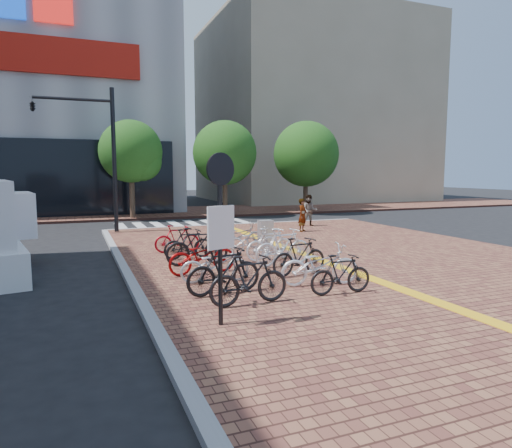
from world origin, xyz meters
name	(u,v)px	position (x,y,z in m)	size (l,w,h in m)	color
ground	(282,279)	(0.00, 0.00, 0.00)	(120.00, 120.00, 0.00)	black
tactile_strip	(484,319)	(2.00, -5.00, 0.16)	(0.40, 34.00, 0.01)	yellow
kerb_west	(178,373)	(-4.00, -5.00, 0.08)	(0.25, 34.00, 0.15)	gray
kerb_north	(239,225)	(3.00, 12.00, 0.08)	(14.00, 0.25, 0.15)	gray
far_sidewalk	(156,213)	(0.00, 21.00, 0.07)	(70.00, 8.00, 0.15)	brown
building_beige	(309,114)	(18.00, 32.00, 9.00)	(20.00, 18.00, 18.00)	gray
crosswalk	(186,224)	(0.50, 14.00, 0.01)	(7.50, 4.00, 0.01)	silver
street_trees	(240,155)	(5.04, 17.45, 4.10)	(16.20, 4.60, 6.35)	#38281E
bike_0	(249,280)	(-1.90, -2.40, 0.70)	(0.51, 1.82, 1.09)	black
bike_1	(224,270)	(-2.14, -1.39, 0.71)	(0.53, 1.87, 1.13)	black
bike_2	(215,265)	(-2.02, -0.25, 0.62)	(0.62, 1.78, 0.94)	silver
bike_3	(202,255)	(-2.05, 0.86, 0.67)	(0.69, 1.97, 1.04)	#9E0B0B
bike_4	(197,246)	(-1.89, 2.07, 0.73)	(0.55, 1.94, 1.16)	black
bike_5	(188,244)	(-1.90, 3.19, 0.65)	(0.47, 1.65, 0.99)	black
bike_6	(177,239)	(-1.98, 4.51, 0.63)	(0.46, 1.61, 0.97)	#A80C18
bike_7	(341,274)	(0.39, -2.39, 0.62)	(0.45, 1.58, 0.95)	black
bike_8	(320,265)	(0.34, -1.50, 0.68)	(0.70, 2.01, 1.05)	white
bike_9	(299,256)	(0.39, -0.30, 0.68)	(0.50, 1.76, 1.06)	black
bike_10	(283,247)	(0.50, 0.98, 0.73)	(0.55, 1.94, 1.16)	white
bike_11	(270,244)	(0.47, 1.94, 0.68)	(0.50, 1.76, 1.06)	white
bike_12	(252,241)	(0.32, 3.10, 0.62)	(0.63, 1.80, 0.95)	silver
bike_13	(239,236)	(0.28, 4.36, 0.64)	(0.65, 1.86, 0.98)	#B2B2B7
pedestrian_a	(303,215)	(4.74, 7.85, 0.93)	(0.57, 0.37, 1.56)	gray
pedestrian_b	(309,210)	(6.07, 9.64, 0.97)	(0.80, 0.62, 1.64)	#525568
utility_box	(266,235)	(1.12, 3.82, 0.69)	(0.50, 0.36, 1.08)	#B4B3B8
yellow_sign	(215,225)	(-1.25, 2.25, 1.32)	(0.46, 0.13, 1.69)	#B7B7BC
notice_sign	(220,218)	(-2.86, -3.45, 2.16)	(0.57, 0.23, 3.19)	black
traffic_light_pole	(78,132)	(-5.04, 11.07, 4.75)	(3.58, 1.38, 6.67)	black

